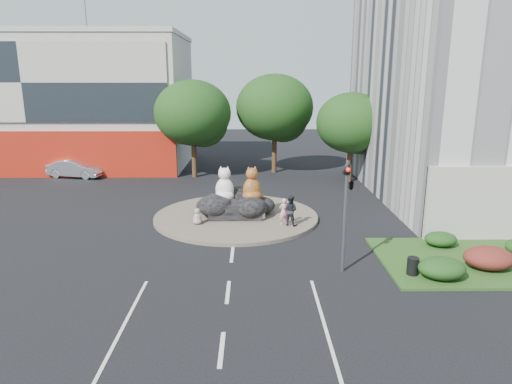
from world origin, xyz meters
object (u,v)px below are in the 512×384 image
pedestrian_pink (284,211)px  litter_bin (413,266)px  kitten_calico (197,216)px  cat_tabby (252,184)px  kitten_white (261,212)px  parked_car (76,168)px  cat_white (225,184)px  pedestrian_dark (290,210)px

pedestrian_pink → litter_bin: 8.48m
litter_bin → kitten_calico: bearing=145.7°
cat_tabby → kitten_calico: cat_tabby is taller
kitten_white → parked_car: bearing=131.1°
cat_white → pedestrian_pink: cat_white is taller
pedestrian_dark → cat_tabby: bearing=-16.2°
pedestrian_dark → litter_bin: size_ratio=2.29×
kitten_calico → parked_car: parked_car is taller
kitten_calico → cat_white: bearing=57.0°
cat_tabby → parked_car: cat_tabby is taller
pedestrian_pink → parked_car: size_ratio=0.32×
cat_tabby → kitten_white: size_ratio=2.39×
kitten_calico → kitten_white: size_ratio=1.07×
cat_white → parked_car: size_ratio=0.45×
cat_white → litter_bin: bearing=-33.5°
kitten_calico → pedestrian_dark: size_ratio=0.55×
cat_tabby → pedestrian_pink: size_ratio=1.40×
cat_tabby → kitten_white: bearing=-84.5°
parked_car → litter_bin: 30.22m
kitten_white → parked_car: parked_car is taller
cat_tabby → parked_car: 19.42m
kitten_white → litter_bin: (6.39, -7.70, -0.15)m
cat_tabby → kitten_calico: bearing=-177.9°
cat_white → parked_car: bearing=150.2°
cat_tabby → kitten_calico: 3.88m
pedestrian_dark → parked_car: 22.31m
pedestrian_dark → cat_white: bearing=-1.5°
kitten_white → pedestrian_dark: size_ratio=0.52×
cat_white → litter_bin: 12.28m
litter_bin → pedestrian_dark: bearing=125.9°
pedestrian_pink → kitten_calico: bearing=-21.7°
kitten_white → litter_bin: bearing=-60.0°
cat_white → pedestrian_pink: size_ratio=1.39×
cat_tabby → pedestrian_dark: size_ratio=1.23×
pedestrian_pink → pedestrian_dark: bearing=135.5°
litter_bin → parked_car: bearing=137.1°
cat_white → kitten_calico: size_ratio=2.23×
cat_white → kitten_white: (2.20, -0.91, -1.52)m
parked_car → litter_bin: bearing=-120.7°
kitten_calico → pedestrian_dark: 5.34m
cat_tabby → kitten_white: (0.55, -0.88, -1.53)m
kitten_white → parked_car: size_ratio=0.19×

